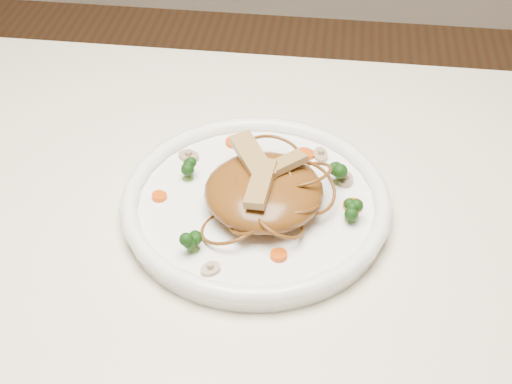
# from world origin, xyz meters

# --- Properties ---
(table) EXTENTS (1.20, 0.80, 0.75)m
(table) POSITION_xyz_m (0.00, 0.00, 0.65)
(table) COLOR beige
(table) RESTS_ON ground
(plate) EXTENTS (0.32, 0.32, 0.02)m
(plate) POSITION_xyz_m (0.04, 0.05, 0.76)
(plate) COLOR white
(plate) RESTS_ON table
(noodle_mound) EXTENTS (0.16, 0.16, 0.04)m
(noodle_mound) POSITION_xyz_m (0.05, 0.04, 0.79)
(noodle_mound) COLOR #633312
(noodle_mound) RESTS_ON plate
(chicken_a) EXTENTS (0.06, 0.05, 0.01)m
(chicken_a) POSITION_xyz_m (0.07, 0.06, 0.81)
(chicken_a) COLOR tan
(chicken_a) RESTS_ON noodle_mound
(chicken_b) EXTENTS (0.06, 0.08, 0.01)m
(chicken_b) POSITION_xyz_m (0.03, 0.07, 0.82)
(chicken_b) COLOR tan
(chicken_b) RESTS_ON noodle_mound
(chicken_c) EXTENTS (0.03, 0.07, 0.01)m
(chicken_c) POSITION_xyz_m (0.05, 0.02, 0.81)
(chicken_c) COLOR tan
(chicken_c) RESTS_ON noodle_mound
(broccoli_0) EXTENTS (0.03, 0.03, 0.03)m
(broccoli_0) POSITION_xyz_m (0.13, 0.09, 0.78)
(broccoli_0) COLOR #143D0C
(broccoli_0) RESTS_ON plate
(broccoli_1) EXTENTS (0.03, 0.03, 0.03)m
(broccoli_1) POSITION_xyz_m (-0.04, 0.08, 0.78)
(broccoli_1) COLOR #143D0C
(broccoli_1) RESTS_ON plate
(broccoli_2) EXTENTS (0.03, 0.03, 0.03)m
(broccoli_2) POSITION_xyz_m (-0.02, -0.03, 0.78)
(broccoli_2) COLOR #143D0C
(broccoli_2) RESTS_ON plate
(broccoli_3) EXTENTS (0.03, 0.03, 0.03)m
(broccoli_3) POSITION_xyz_m (0.15, 0.03, 0.78)
(broccoli_3) COLOR #143D0C
(broccoli_3) RESTS_ON plate
(carrot_0) EXTENTS (0.02, 0.02, 0.00)m
(carrot_0) POSITION_xyz_m (0.09, 0.14, 0.77)
(carrot_0) COLOR #EA4A08
(carrot_0) RESTS_ON plate
(carrot_1) EXTENTS (0.02, 0.02, 0.00)m
(carrot_1) POSITION_xyz_m (-0.07, 0.04, 0.77)
(carrot_1) COLOR #EA4A08
(carrot_1) RESTS_ON plate
(carrot_2) EXTENTS (0.03, 0.03, 0.00)m
(carrot_2) POSITION_xyz_m (0.15, 0.05, 0.77)
(carrot_2) COLOR #EA4A08
(carrot_2) RESTS_ON plate
(carrot_3) EXTENTS (0.03, 0.03, 0.00)m
(carrot_3) POSITION_xyz_m (-0.00, 0.15, 0.77)
(carrot_3) COLOR #EA4A08
(carrot_3) RESTS_ON plate
(carrot_4) EXTENTS (0.02, 0.02, 0.00)m
(carrot_4) POSITION_xyz_m (0.07, -0.03, 0.77)
(carrot_4) COLOR #EA4A08
(carrot_4) RESTS_ON plate
(mushroom_0) EXTENTS (0.03, 0.03, 0.01)m
(mushroom_0) POSITION_xyz_m (0.01, -0.06, 0.77)
(mushroom_0) COLOR #BAA78C
(mushroom_0) RESTS_ON plate
(mushroom_1) EXTENTS (0.03, 0.03, 0.01)m
(mushroom_1) POSITION_xyz_m (0.14, 0.10, 0.77)
(mushroom_1) COLOR #BAA78C
(mushroom_1) RESTS_ON plate
(mushroom_2) EXTENTS (0.03, 0.03, 0.01)m
(mushroom_2) POSITION_xyz_m (-0.05, 0.12, 0.77)
(mushroom_2) COLOR #BAA78C
(mushroom_2) RESTS_ON plate
(mushroom_3) EXTENTS (0.03, 0.03, 0.01)m
(mushroom_3) POSITION_xyz_m (0.11, 0.14, 0.77)
(mushroom_3) COLOR #BAA78C
(mushroom_3) RESTS_ON plate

